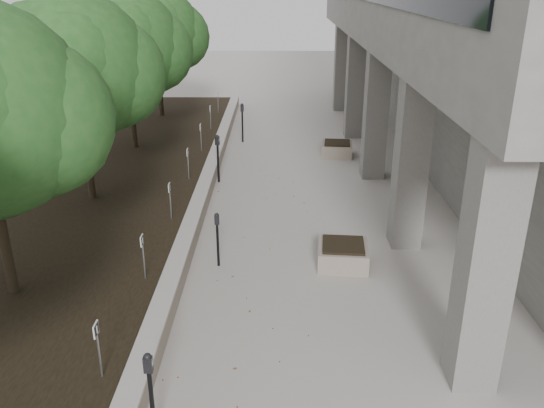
{
  "coord_description": "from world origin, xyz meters",
  "views": [
    {
      "loc": [
        0.3,
        -6.39,
        6.03
      ],
      "look_at": [
        0.19,
        5.42,
        1.25
      ],
      "focal_mm": 36.98,
      "sensor_mm": 36.0,
      "label": 1
    }
  ],
  "objects_px": {
    "parking_meter_4": "(218,159)",
    "planter_front": "(343,254)",
    "crabapple_tree_3": "(80,99)",
    "parking_meter_3": "(218,240)",
    "crabapple_tree_5": "(157,52)",
    "planter_back": "(337,149)",
    "parking_meter_2": "(151,396)",
    "parking_meter_5": "(242,123)",
    "crabapple_tree_4": "(128,70)"
  },
  "relations": [
    {
      "from": "parking_meter_3",
      "to": "crabapple_tree_3",
      "type": "bearing_deg",
      "value": 134.42
    },
    {
      "from": "parking_meter_4",
      "to": "planter_back",
      "type": "relative_size",
      "value": 1.42
    },
    {
      "from": "parking_meter_3",
      "to": "parking_meter_5",
      "type": "xyz_separation_m",
      "value": [
        -0.05,
        10.3,
        0.12
      ]
    },
    {
      "from": "parking_meter_3",
      "to": "planter_front",
      "type": "height_order",
      "value": "parking_meter_3"
    },
    {
      "from": "parking_meter_3",
      "to": "parking_meter_4",
      "type": "xyz_separation_m",
      "value": [
        -0.54,
        5.57,
        0.13
      ]
    },
    {
      "from": "crabapple_tree_5",
      "to": "parking_meter_3",
      "type": "xyz_separation_m",
      "value": [
        3.79,
        -13.2,
        -2.48
      ]
    },
    {
      "from": "crabapple_tree_5",
      "to": "parking_meter_5",
      "type": "bearing_deg",
      "value": -37.73
    },
    {
      "from": "crabapple_tree_3",
      "to": "crabapple_tree_4",
      "type": "bearing_deg",
      "value": 90.0
    },
    {
      "from": "parking_meter_4",
      "to": "planter_front",
      "type": "xyz_separation_m",
      "value": [
        3.34,
        -5.49,
        -0.51
      ]
    },
    {
      "from": "crabapple_tree_5",
      "to": "planter_back",
      "type": "xyz_separation_m",
      "value": [
        7.29,
        -4.71,
        -2.87
      ]
    },
    {
      "from": "parking_meter_4",
      "to": "planter_front",
      "type": "height_order",
      "value": "parking_meter_4"
    },
    {
      "from": "planter_back",
      "to": "parking_meter_3",
      "type": "bearing_deg",
      "value": -112.41
    },
    {
      "from": "parking_meter_2",
      "to": "parking_meter_4",
      "type": "height_order",
      "value": "parking_meter_4"
    },
    {
      "from": "parking_meter_4",
      "to": "parking_meter_2",
      "type": "bearing_deg",
      "value": -73.84
    },
    {
      "from": "crabapple_tree_4",
      "to": "parking_meter_5",
      "type": "xyz_separation_m",
      "value": [
        3.74,
        2.11,
        -2.35
      ]
    },
    {
      "from": "crabapple_tree_3",
      "to": "crabapple_tree_4",
      "type": "relative_size",
      "value": 1.0
    },
    {
      "from": "crabapple_tree_3",
      "to": "planter_back",
      "type": "xyz_separation_m",
      "value": [
        7.29,
        5.29,
        -2.87
      ]
    },
    {
      "from": "parking_meter_2",
      "to": "parking_meter_3",
      "type": "xyz_separation_m",
      "value": [
        0.4,
        5.09,
        -0.07
      ]
    },
    {
      "from": "parking_meter_4",
      "to": "parking_meter_5",
      "type": "xyz_separation_m",
      "value": [
        0.49,
        4.73,
        -0.01
      ]
    },
    {
      "from": "crabapple_tree_5",
      "to": "parking_meter_4",
      "type": "bearing_deg",
      "value": -66.92
    },
    {
      "from": "parking_meter_3",
      "to": "planter_back",
      "type": "distance_m",
      "value": 9.18
    },
    {
      "from": "crabapple_tree_4",
      "to": "parking_meter_2",
      "type": "relative_size",
      "value": 3.81
    },
    {
      "from": "crabapple_tree_4",
      "to": "crabapple_tree_5",
      "type": "distance_m",
      "value": 5.0
    },
    {
      "from": "planter_back",
      "to": "crabapple_tree_3",
      "type": "bearing_deg",
      "value": -144.04
    },
    {
      "from": "crabapple_tree_4",
      "to": "planter_back",
      "type": "bearing_deg",
      "value": 2.24
    },
    {
      "from": "crabapple_tree_4",
      "to": "parking_meter_3",
      "type": "bearing_deg",
      "value": -65.2
    },
    {
      "from": "crabapple_tree_5",
      "to": "planter_front",
      "type": "bearing_deg",
      "value": -63.32
    },
    {
      "from": "crabapple_tree_3",
      "to": "crabapple_tree_4",
      "type": "xyz_separation_m",
      "value": [
        0.0,
        5.0,
        0.0
      ]
    },
    {
      "from": "parking_meter_5",
      "to": "planter_front",
      "type": "relative_size",
      "value": 1.38
    },
    {
      "from": "planter_front",
      "to": "parking_meter_4",
      "type": "bearing_deg",
      "value": 121.32
    },
    {
      "from": "parking_meter_2",
      "to": "parking_meter_5",
      "type": "bearing_deg",
      "value": 88.15
    },
    {
      "from": "parking_meter_5",
      "to": "planter_front",
      "type": "bearing_deg",
      "value": -81.52
    },
    {
      "from": "parking_meter_4",
      "to": "planter_front",
      "type": "relative_size",
      "value": 1.4
    },
    {
      "from": "crabapple_tree_3",
      "to": "crabapple_tree_5",
      "type": "bearing_deg",
      "value": 90.0
    },
    {
      "from": "crabapple_tree_4",
      "to": "crabapple_tree_3",
      "type": "bearing_deg",
      "value": -90.0
    },
    {
      "from": "parking_meter_3",
      "to": "planter_back",
      "type": "height_order",
      "value": "parking_meter_3"
    },
    {
      "from": "crabapple_tree_4",
      "to": "planter_back",
      "type": "height_order",
      "value": "crabapple_tree_4"
    },
    {
      "from": "planter_front",
      "to": "planter_back",
      "type": "height_order",
      "value": "planter_front"
    },
    {
      "from": "crabapple_tree_5",
      "to": "parking_meter_2",
      "type": "xyz_separation_m",
      "value": [
        3.39,
        -18.29,
        -2.41
      ]
    },
    {
      "from": "crabapple_tree_5",
      "to": "planter_back",
      "type": "relative_size",
      "value": 5.0
    },
    {
      "from": "parking_meter_5",
      "to": "parking_meter_2",
      "type": "bearing_deg",
      "value": -98.41
    },
    {
      "from": "parking_meter_4",
      "to": "parking_meter_5",
      "type": "relative_size",
      "value": 1.01
    },
    {
      "from": "parking_meter_2",
      "to": "planter_front",
      "type": "distance_m",
      "value": 6.1
    },
    {
      "from": "parking_meter_2",
      "to": "parking_meter_4",
      "type": "bearing_deg",
      "value": 90.2
    },
    {
      "from": "crabapple_tree_3",
      "to": "parking_meter_3",
      "type": "xyz_separation_m",
      "value": [
        3.79,
        -3.2,
        -2.48
      ]
    },
    {
      "from": "crabapple_tree_3",
      "to": "parking_meter_4",
      "type": "height_order",
      "value": "crabapple_tree_3"
    },
    {
      "from": "parking_meter_5",
      "to": "planter_front",
      "type": "distance_m",
      "value": 10.63
    },
    {
      "from": "parking_meter_3",
      "to": "planter_back",
      "type": "bearing_deg",
      "value": 62.18
    },
    {
      "from": "crabapple_tree_5",
      "to": "parking_meter_3",
      "type": "bearing_deg",
      "value": -73.98
    },
    {
      "from": "crabapple_tree_4",
      "to": "parking_meter_2",
      "type": "bearing_deg",
      "value": -75.7
    }
  ]
}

